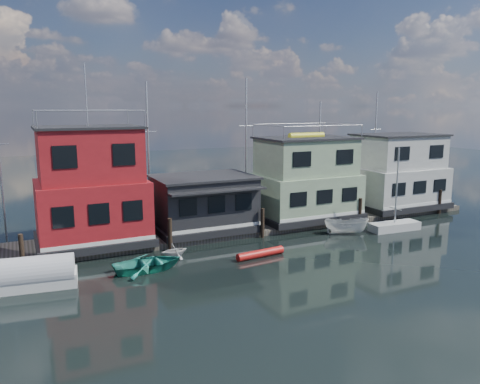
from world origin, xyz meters
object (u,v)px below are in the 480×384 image
motorboat (346,226)px  tarp_runabout (32,276)px  houseboat_green (305,180)px  red_kayak (260,254)px  houseboat_dark (204,203)px  dinghy_teal (149,263)px  houseboat_red (91,189)px  day_sailer (394,225)px  houseboat_white (397,173)px  dinghy_white (174,250)px

motorboat → tarp_runabout: size_ratio=0.70×
houseboat_green → red_kayak: size_ratio=2.48×
red_kayak → tarp_runabout: bearing=170.6°
red_kayak → tarp_runabout: tarp_runabout is taller
houseboat_dark → motorboat: size_ratio=2.26×
houseboat_green → dinghy_teal: 16.29m
tarp_runabout → houseboat_dark: bearing=33.5°
houseboat_red → red_kayak: houseboat_red is taller
houseboat_red → tarp_runabout: size_ratio=2.53×
houseboat_red → dinghy_teal: (2.18, -5.99, -3.68)m
houseboat_dark → houseboat_green: bearing=0.1°
red_kayak → day_sailer: day_sailer is taller
houseboat_white → dinghy_teal: bearing=-166.4°
houseboat_dark → houseboat_green: size_ratio=0.88×
dinghy_teal → motorboat: bearing=-87.2°
houseboat_red → day_sailer: bearing=-13.9°
houseboat_white → tarp_runabout: bearing=-169.1°
motorboat → dinghy_teal: size_ratio=0.80×
houseboat_red → houseboat_dark: bearing=-0.1°
red_kayak → motorboat: motorboat is taller
day_sailer → houseboat_dark: bearing=162.7°
dinghy_white → dinghy_teal: dinghy_white is taller
houseboat_white → motorboat: bearing=-153.5°
dinghy_white → houseboat_dark: bearing=-50.0°
houseboat_white → day_sailer: houseboat_white is taller
houseboat_red → motorboat: size_ratio=3.63×
houseboat_green → houseboat_white: bearing=-0.0°
houseboat_red → houseboat_white: houseboat_red is taller
red_kayak → tarp_runabout: 13.37m
houseboat_green → red_kayak: bearing=-139.1°
houseboat_red → dinghy_white: size_ratio=6.49×
houseboat_red → houseboat_dark: 8.18m
dinghy_teal → day_sailer: bearing=-90.4°
houseboat_white → dinghy_teal: (-24.82, -5.99, -3.11)m
houseboat_red → motorboat: (17.70, -4.64, -3.47)m
motorboat → houseboat_green: bearing=39.5°
houseboat_dark → dinghy_white: 6.09m
day_sailer → dinghy_teal: bearing=-174.3°
houseboat_white → day_sailer: (-5.23, -5.38, -3.14)m
red_kayak → motorboat: (8.45, 2.06, 0.38)m
houseboat_white → red_kayak: bearing=-159.3°
houseboat_red → dinghy_teal: size_ratio=2.91×
houseboat_red → tarp_runabout: 8.01m
houseboat_red → day_sailer: houseboat_red is taller
day_sailer → red_kayak: bearing=-170.0°
houseboat_white → red_kayak: 19.25m
houseboat_green → motorboat: (0.70, -4.64, -2.92)m
dinghy_white → day_sailer: (17.53, -0.97, -0.09)m
dinghy_teal → houseboat_red: bearing=17.8°
tarp_runabout → dinghy_teal: bearing=7.1°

